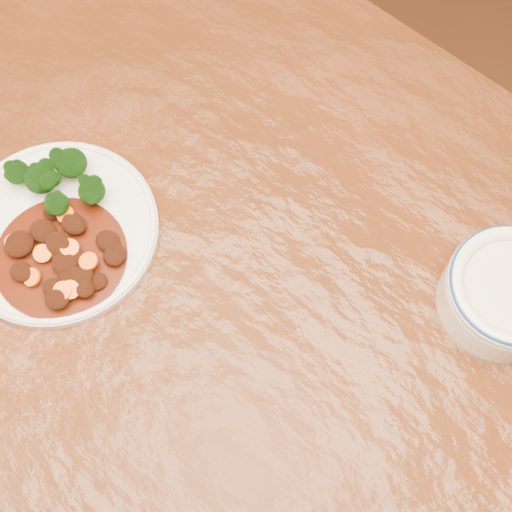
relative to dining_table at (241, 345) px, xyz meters
The scene contains 6 objects.
ground 0.67m from the dining_table, ahead, with size 4.00×4.00×0.00m, color #4A2212.
dining_table is the anchor object (origin of this frame).
dinner_plate 0.25m from the dining_table, 168.12° to the right, with size 0.23×0.23×0.01m.
broccoli_florets 0.28m from the dining_table, behind, with size 0.11×0.08×0.04m.
mince_stew 0.23m from the dining_table, 160.27° to the right, with size 0.15×0.15×0.02m.
dip_bowl 0.31m from the dining_table, 44.36° to the left, with size 0.14×0.14×0.06m.
Camera 1 is at (0.17, -0.17, 1.48)m, focal length 50.00 mm.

